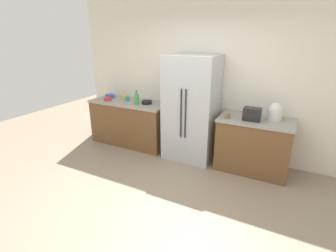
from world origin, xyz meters
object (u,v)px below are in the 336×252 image
object	(u,v)px
cup_d	(148,99)
cup_b	(124,97)
bowl_b	(108,99)
bowl_c	(110,96)
toaster	(252,114)
cup_c	(228,116)
rice_cooker	(275,112)
refrigerator	(191,109)
bottle_a	(137,99)
bowl_a	(147,102)
cup_a	(127,99)

from	to	relation	value
cup_d	cup_b	bearing A→B (deg)	-175.08
bowl_b	bowl_c	xyz separation A→B (m)	(-0.13, 0.23, 0.00)
toaster	cup_d	size ratio (longest dim) A/B	2.85
cup_b	bowl_b	size ratio (longest dim) A/B	0.49
cup_c	bowl_b	bearing A→B (deg)	179.16
toaster	cup_c	bearing A→B (deg)	-170.35
toaster	rice_cooker	xyz separation A→B (m)	(0.31, 0.19, 0.03)
refrigerator	bowl_b	bearing A→B (deg)	-176.54
bottle_a	bowl_c	bearing A→B (deg)	165.32
bowl_a	bowl_c	bearing A→B (deg)	174.77
cup_c	rice_cooker	bearing A→B (deg)	20.51
bottle_a	cup_c	distance (m)	1.78
toaster	bowl_b	world-z (taller)	toaster
bowl_b	bowl_c	bearing A→B (deg)	119.79
rice_cooker	bottle_a	xyz separation A→B (m)	(-2.45, -0.21, -0.02)
toaster	bowl_c	distance (m)	2.98
cup_b	cup_c	bearing A→B (deg)	-7.80
bowl_b	cup_b	bearing A→B (deg)	54.69
cup_c	cup_d	bearing A→B (deg)	168.08
bottle_a	bowl_c	distance (m)	0.87
toaster	rice_cooker	size ratio (longest dim) A/B	0.95
rice_cooker	bowl_a	bearing A→B (deg)	-178.05
bowl_b	cup_c	bearing A→B (deg)	-0.84
bowl_b	rice_cooker	bearing A→B (deg)	3.89
cup_a	bowl_a	xyz separation A→B (m)	(0.48, -0.02, -0.01)
bowl_b	refrigerator	bearing A→B (deg)	3.46
bowl_a	bowl_b	distance (m)	0.87
rice_cooker	bottle_a	world-z (taller)	rice_cooker
bottle_a	cup_c	bearing A→B (deg)	-1.38
cup_b	bowl_a	xyz separation A→B (m)	(0.66, -0.14, -0.01)
bowl_b	bowl_c	world-z (taller)	bowl_c
rice_cooker	cup_d	size ratio (longest dim) A/B	3.00
refrigerator	bowl_c	distance (m)	1.93
cup_a	bowl_b	xyz separation A→B (m)	(-0.38, -0.15, -0.02)
cup_a	bowl_c	distance (m)	0.51
cup_a	cup_d	xyz separation A→B (m)	(0.39, 0.17, 0.00)
rice_cooker	cup_a	world-z (taller)	rice_cooker
bowl_c	rice_cooker	bearing A→B (deg)	-0.20
refrigerator	cup_b	size ratio (longest dim) A/B	23.58
cup_c	cup_d	size ratio (longest dim) A/B	0.99
bowl_a	bowl_b	xyz separation A→B (m)	(-0.86, -0.14, -0.00)
cup_a	cup_d	size ratio (longest dim) A/B	0.96
cup_a	cup_b	distance (m)	0.22
rice_cooker	toaster	bearing A→B (deg)	-148.53
cup_b	cup_d	bearing A→B (deg)	4.92
cup_a	cup_b	xyz separation A→B (m)	(-0.18, 0.13, -0.00)
toaster	bowl_c	size ratio (longest dim) A/B	1.38
bowl_b	cup_a	bearing A→B (deg)	21.89
cup_a	toaster	bearing A→B (deg)	-2.93
bowl_c	cup_d	bearing A→B (deg)	6.33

